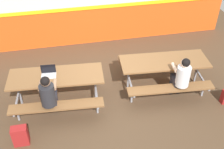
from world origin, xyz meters
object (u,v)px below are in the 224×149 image
(student_nearer, at_px, (48,94))
(laptop_silver, at_px, (49,73))
(student_further, at_px, (182,76))
(backpack_dark, at_px, (20,136))
(picnic_table_left, at_px, (57,81))
(picnic_table_right, at_px, (164,66))

(student_nearer, xyz_separation_m, laptop_silver, (0.03, 0.59, 0.08))
(student_further, relative_size, backpack_dark, 2.74)
(picnic_table_left, bearing_deg, laptop_silver, 161.53)
(picnic_table_right, height_order, backpack_dark, picnic_table_right)
(picnic_table_right, xyz_separation_m, laptop_silver, (-2.66, -0.00, 0.21))
(picnic_table_right, distance_m, laptop_silver, 2.67)
(picnic_table_right, height_order, student_nearer, student_nearer)
(laptop_silver, xyz_separation_m, backpack_dark, (-0.65, -1.14, -0.57))
(picnic_table_right, relative_size, backpack_dark, 4.80)
(picnic_table_left, distance_m, laptop_silver, 0.26)
(picnic_table_right, xyz_separation_m, backpack_dark, (-3.31, -1.15, -0.36))
(picnic_table_left, xyz_separation_m, backpack_dark, (-0.79, -1.09, -0.36))
(picnic_table_left, distance_m, student_nearer, 0.59)
(student_nearer, relative_size, backpack_dark, 2.74)
(picnic_table_right, relative_size, laptop_silver, 6.29)
(picnic_table_right, bearing_deg, picnic_table_left, -178.79)
(picnic_table_right, relative_size, student_further, 1.75)
(student_nearer, bearing_deg, student_further, 0.50)
(student_nearer, bearing_deg, laptop_silver, 86.84)
(picnic_table_left, height_order, student_nearer, student_nearer)
(student_nearer, distance_m, student_further, 2.89)
(student_further, bearing_deg, student_nearer, -179.50)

